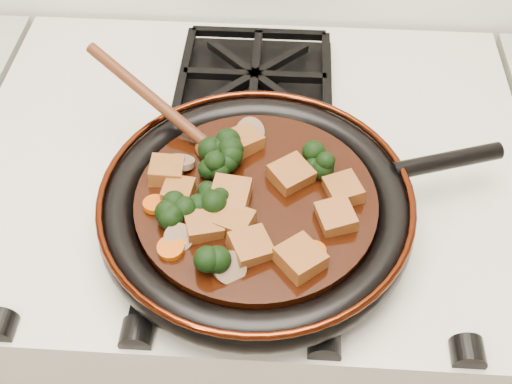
{
  "coord_description": "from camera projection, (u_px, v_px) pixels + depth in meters",
  "views": [
    {
      "loc": [
        0.05,
        1.09,
        1.52
      ],
      "look_at": [
        0.02,
        1.56,
        0.97
      ],
      "focal_mm": 45.0,
      "sensor_mm": 36.0,
      "label": 1
    }
  ],
  "objects": [
    {
      "name": "stove",
      "position": [
        250.0,
        321.0,
        1.21
      ],
      "size": [
        0.76,
        0.6,
        0.9
      ],
      "primitive_type": "cube",
      "color": "beige",
      "rests_on": "ground"
    },
    {
      "name": "burner_grate_front",
      "position": [
        240.0,
        230.0,
        0.77
      ],
      "size": [
        0.23,
        0.23,
        0.03
      ],
      "primitive_type": null,
      "color": "black",
      "rests_on": "stove"
    },
    {
      "name": "burner_grate_back",
      "position": [
        255.0,
        80.0,
        0.95
      ],
      "size": [
        0.23,
        0.23,
        0.03
      ],
      "primitive_type": null,
      "color": "black",
      "rests_on": "stove"
    },
    {
      "name": "skillet",
      "position": [
        258.0,
        206.0,
        0.75
      ],
      "size": [
        0.48,
        0.37,
        0.05
      ],
      "rotation": [
        0.0,
        0.0,
        0.32
      ],
      "color": "black",
      "rests_on": "burner_grate_front"
    },
    {
      "name": "braising_sauce",
      "position": [
        256.0,
        204.0,
        0.75
      ],
      "size": [
        0.28,
        0.28,
        0.02
      ],
      "primitive_type": "cylinder",
      "color": "black",
      "rests_on": "skillet"
    },
    {
      "name": "tofu_cube_0",
      "position": [
        203.0,
        224.0,
        0.7
      ],
      "size": [
        0.05,
        0.05,
        0.03
      ],
      "primitive_type": "cube",
      "rotation": [
        0.05,
        0.1,
        0.32
      ],
      "color": "brown",
      "rests_on": "braising_sauce"
    },
    {
      "name": "tofu_cube_1",
      "position": [
        234.0,
        222.0,
        0.71
      ],
      "size": [
        0.05,
        0.05,
        0.02
      ],
      "primitive_type": "cube",
      "rotation": [
        -0.0,
        0.0,
        2.78
      ],
      "color": "brown",
      "rests_on": "braising_sauce"
    },
    {
      "name": "tofu_cube_2",
      "position": [
        243.0,
        141.0,
        0.79
      ],
      "size": [
        0.06,
        0.06,
        0.03
      ],
      "primitive_type": "cube",
      "rotation": [
        -0.05,
        0.11,
        0.68
      ],
      "color": "brown",
      "rests_on": "braising_sauce"
    },
    {
      "name": "tofu_cube_3",
      "position": [
        213.0,
        211.0,
        0.72
      ],
      "size": [
        0.05,
        0.05,
        0.02
      ],
      "primitive_type": "cube",
      "rotation": [
        0.05,
        0.04,
        1.0
      ],
      "color": "brown",
      "rests_on": "braising_sauce"
    },
    {
      "name": "tofu_cube_4",
      "position": [
        336.0,
        217.0,
        0.71
      ],
      "size": [
        0.05,
        0.05,
        0.03
      ],
      "primitive_type": "cube",
      "rotation": [
        0.02,
        -0.09,
        0.32
      ],
      "color": "brown",
      "rests_on": "braising_sauce"
    },
    {
      "name": "tofu_cube_5",
      "position": [
        291.0,
        175.0,
        0.75
      ],
      "size": [
        0.06,
        0.06,
        0.03
      ],
      "primitive_type": "cube",
      "rotation": [
        0.02,
        -0.08,
        2.24
      ],
      "color": "brown",
      "rests_on": "braising_sauce"
    },
    {
      "name": "tofu_cube_6",
      "position": [
        167.0,
        171.0,
        0.76
      ],
      "size": [
        0.04,
        0.04,
        0.03
      ],
      "primitive_type": "cube",
      "rotation": [
        0.07,
        0.09,
        1.6
      ],
      "color": "brown",
      "rests_on": "braising_sauce"
    },
    {
      "name": "tofu_cube_7",
      "position": [
        343.0,
        190.0,
        0.74
      ],
      "size": [
        0.05,
        0.05,
        0.02
      ],
      "primitive_type": "cube",
      "rotation": [
        -0.05,
        -0.07,
        0.37
      ],
      "color": "brown",
      "rests_on": "braising_sauce"
    },
    {
      "name": "tofu_cube_8",
      "position": [
        178.0,
        192.0,
        0.74
      ],
      "size": [
        0.04,
        0.04,
        0.02
      ],
      "primitive_type": "cube",
      "rotation": [
        0.01,
        0.04,
        1.46
      ],
      "color": "brown",
      "rests_on": "braising_sauce"
    },
    {
      "name": "tofu_cube_9",
      "position": [
        250.0,
        247.0,
        0.68
      ],
      "size": [
        0.06,
        0.05,
        0.03
      ],
      "primitive_type": "cube",
      "rotation": [
        0.11,
        -0.08,
        2.04
      ],
      "color": "brown",
      "rests_on": "braising_sauce"
    },
    {
      "name": "tofu_cube_10",
      "position": [
        300.0,
        259.0,
        0.67
      ],
      "size": [
        0.06,
        0.06,
        0.03
      ],
      "primitive_type": "cube",
      "rotation": [
        -0.03,
        0.05,
        0.7
      ],
      "color": "brown",
      "rests_on": "braising_sauce"
    },
    {
      "name": "tofu_cube_11",
      "position": [
        230.0,
        197.0,
        0.73
      ],
      "size": [
        0.05,
        0.05,
        0.03
      ],
      "primitive_type": "cube",
      "rotation": [
        -0.09,
        -0.01,
        3.01
      ],
      "color": "brown",
      "rests_on": "braising_sauce"
    },
    {
      "name": "broccoli_floret_0",
      "position": [
        314.0,
        160.0,
        0.76
      ],
      "size": [
        0.08,
        0.08,
        0.06
      ],
      "primitive_type": null,
      "rotation": [
        0.11,
        0.14,
        0.45
      ],
      "color": "black",
      "rests_on": "braising_sauce"
    },
    {
      "name": "broccoli_floret_1",
      "position": [
        218.0,
        162.0,
        0.76
      ],
      "size": [
        0.08,
        0.08,
        0.06
      ],
      "primitive_type": null,
      "rotation": [
        0.03,
        0.21,
        2.25
      ],
      "color": "black",
      "rests_on": "braising_sauce"
    },
    {
      "name": "broccoli_floret_2",
      "position": [
        173.0,
        212.0,
        0.71
      ],
      "size": [
        0.07,
        0.08,
        0.06
      ],
      "primitive_type": null,
      "rotation": [
        -0.08,
        -0.18,
        1.84
      ],
      "color": "black",
      "rests_on": "braising_sauce"
    },
    {
      "name": "broccoli_floret_3",
      "position": [
        221.0,
        154.0,
        0.77
      ],
      "size": [
        0.09,
        0.09,
        0.06
      ],
      "primitive_type": null,
      "rotation": [
        -0.03,
        0.16,
        2.21
      ],
      "color": "black",
      "rests_on": "braising_sauce"
    },
    {
      "name": "broccoli_floret_4",
      "position": [
        209.0,
        201.0,
        0.73
      ],
      "size": [
        0.07,
        0.08,
        0.06
      ],
      "primitive_type": null,
      "rotation": [
        0.04,
        0.11,
        1.89
      ],
      "color": "black",
      "rests_on": "braising_sauce"
    },
    {
      "name": "broccoli_floret_5",
      "position": [
        217.0,
        263.0,
        0.67
      ],
      "size": [
        0.09,
        0.08,
        0.07
      ],
      "primitive_type": null,
      "rotation": [
        0.16,
        0.13,
        0.79
      ],
      "color": "black",
      "rests_on": "braising_sauce"
    },
    {
      "name": "carrot_coin_0",
      "position": [
        176.0,
        239.0,
        0.69
      ],
      "size": [
        0.03,
        0.03,
        0.02
      ],
      "primitive_type": "cylinder",
      "rotation": [
        0.27,
        0.06,
        0.0
      ],
      "color": "#B44605",
      "rests_on": "braising_sauce"
    },
    {
      "name": "carrot_coin_1",
      "position": [
        155.0,
        204.0,
        0.73
      ],
      "size": [
        0.03,
        0.03,
        0.01
      ],
      "primitive_type": "cylinder",
      "rotation": [
        -0.09,
        0.02,
        0.0
      ],
      "color": "#B44605",
      "rests_on": "braising_sauce"
    },
    {
      "name": "carrot_coin_2",
      "position": [
        171.0,
        248.0,
        0.69
      ],
      "size": [
        0.03,
        0.03,
        0.01
      ],
      "primitive_type": "cylinder",
      "rotation": [
        0.06,
        -0.03,
        0.0
      ],
      "color": "#B44605",
      "rests_on": "braising_sauce"
    },
    {
      "name": "carrot_coin_3",
      "position": [
        313.0,
        252.0,
        0.68
      ],
      "size": [
        0.03,
        0.03,
        0.01
      ],
      "primitive_type": "cylinder",
      "rotation": [
        -0.1,
        -0.04,
        0.0
      ],
      "color": "#B44605",
      "rests_on": "braising_sauce"
    },
    {
      "name": "mushroom_slice_0",
      "position": [
        230.0,
        267.0,
        0.67
      ],
      "size": [
        0.05,
        0.05,
        0.03
      ],
      "primitive_type": "cylinder",
      "rotation": [
        0.7,
        0.0,
        0.57
      ],
      "color": "brown",
      "rests_on": "braising_sauce"
    },
    {
      "name": "mushroom_slice_1",
      "position": [
        250.0,
        131.0,
        0.8
      ],
      "size": [
        0.05,
        0.05,
        0.03
      ],
      "primitive_type": "cylinder",
      "rotation": [
        0.61,
        0.0,
        0.64
      ],
      "color": "brown",
      "rests_on": "braising_sauce"
    },
    {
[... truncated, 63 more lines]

